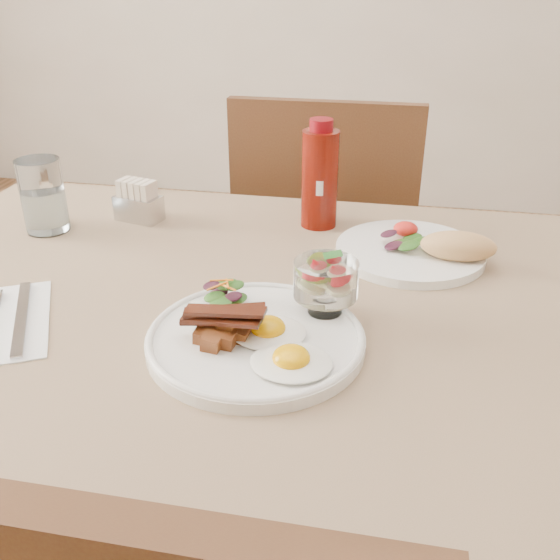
{
  "coord_description": "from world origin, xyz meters",
  "views": [
    {
      "loc": [
        0.16,
        -0.76,
        1.2
      ],
      "look_at": [
        0.02,
        -0.05,
        0.82
      ],
      "focal_mm": 40.0,
      "sensor_mm": 36.0,
      "label": 1
    }
  ],
  "objects_px": {
    "sugar_caddy": "(138,203)",
    "fruit_cup": "(326,280)",
    "main_plate": "(256,340)",
    "chair_far": "(326,254)",
    "ketchup_bottle": "(320,177)",
    "second_plate": "(421,249)",
    "table": "(274,355)",
    "hot_sauce_bottle": "(319,194)",
    "water_glass": "(44,200)"
  },
  "relations": [
    {
      "from": "sugar_caddy",
      "to": "fruit_cup",
      "type": "bearing_deg",
      "value": -23.64
    },
    {
      "from": "main_plate",
      "to": "sugar_caddy",
      "type": "relative_size",
      "value": 3.0
    },
    {
      "from": "chair_far",
      "to": "ketchup_bottle",
      "type": "height_order",
      "value": "ketchup_bottle"
    },
    {
      "from": "second_plate",
      "to": "ketchup_bottle",
      "type": "xyz_separation_m",
      "value": [
        -0.19,
        0.11,
        0.08
      ]
    },
    {
      "from": "chair_far",
      "to": "fruit_cup",
      "type": "xyz_separation_m",
      "value": [
        0.08,
        -0.7,
        0.29
      ]
    },
    {
      "from": "table",
      "to": "main_plate",
      "type": "xyz_separation_m",
      "value": [
        -0.0,
        -0.11,
        0.1
      ]
    },
    {
      "from": "table",
      "to": "chair_far",
      "type": "relative_size",
      "value": 1.43
    },
    {
      "from": "hot_sauce_bottle",
      "to": "water_glass",
      "type": "relative_size",
      "value": 1.03
    },
    {
      "from": "ketchup_bottle",
      "to": "hot_sauce_bottle",
      "type": "relative_size",
      "value": 1.44
    },
    {
      "from": "chair_far",
      "to": "sugar_caddy",
      "type": "relative_size",
      "value": 9.95
    },
    {
      "from": "chair_far",
      "to": "sugar_caddy",
      "type": "distance_m",
      "value": 0.57
    },
    {
      "from": "ketchup_bottle",
      "to": "chair_far",
      "type": "bearing_deg",
      "value": 93.61
    },
    {
      "from": "table",
      "to": "sugar_caddy",
      "type": "distance_m",
      "value": 0.43
    },
    {
      "from": "chair_far",
      "to": "second_plate",
      "type": "relative_size",
      "value": 3.6
    },
    {
      "from": "ketchup_bottle",
      "to": "water_glass",
      "type": "height_order",
      "value": "ketchup_bottle"
    },
    {
      "from": "table",
      "to": "water_glass",
      "type": "height_order",
      "value": "water_glass"
    },
    {
      "from": "second_plate",
      "to": "chair_far",
      "type": "bearing_deg",
      "value": 114.01
    },
    {
      "from": "second_plate",
      "to": "hot_sauce_bottle",
      "type": "distance_m",
      "value": 0.21
    },
    {
      "from": "table",
      "to": "sugar_caddy",
      "type": "bearing_deg",
      "value": 139.52
    },
    {
      "from": "chair_far",
      "to": "water_glass",
      "type": "height_order",
      "value": "chair_far"
    },
    {
      "from": "table",
      "to": "chair_far",
      "type": "distance_m",
      "value": 0.68
    },
    {
      "from": "chair_far",
      "to": "table",
      "type": "bearing_deg",
      "value": -90.0
    },
    {
      "from": "chair_far",
      "to": "fruit_cup",
      "type": "distance_m",
      "value": 0.76
    },
    {
      "from": "main_plate",
      "to": "hot_sauce_bottle",
      "type": "distance_m",
      "value": 0.41
    },
    {
      "from": "chair_far",
      "to": "ketchup_bottle",
      "type": "bearing_deg",
      "value": -86.39
    },
    {
      "from": "chair_far",
      "to": "ketchup_bottle",
      "type": "distance_m",
      "value": 0.48
    },
    {
      "from": "main_plate",
      "to": "ketchup_bottle",
      "type": "bearing_deg",
      "value": 86.81
    },
    {
      "from": "table",
      "to": "chair_far",
      "type": "xyz_separation_m",
      "value": [
        0.0,
        0.66,
        -0.14
      ]
    },
    {
      "from": "fruit_cup",
      "to": "hot_sauce_bottle",
      "type": "height_order",
      "value": "hot_sauce_bottle"
    },
    {
      "from": "table",
      "to": "second_plate",
      "type": "xyz_separation_m",
      "value": [
        0.21,
        0.2,
        0.11
      ]
    },
    {
      "from": "hot_sauce_bottle",
      "to": "table",
      "type": "bearing_deg",
      "value": -94.78
    },
    {
      "from": "sugar_caddy",
      "to": "second_plate",
      "type": "bearing_deg",
      "value": 6.23
    },
    {
      "from": "fruit_cup",
      "to": "ketchup_bottle",
      "type": "bearing_deg",
      "value": 99.2
    },
    {
      "from": "chair_far",
      "to": "water_glass",
      "type": "bearing_deg",
      "value": -133.96
    },
    {
      "from": "second_plate",
      "to": "sugar_caddy",
      "type": "distance_m",
      "value": 0.53
    },
    {
      "from": "table",
      "to": "fruit_cup",
      "type": "distance_m",
      "value": 0.18
    },
    {
      "from": "fruit_cup",
      "to": "sugar_caddy",
      "type": "relative_size",
      "value": 0.93
    },
    {
      "from": "water_glass",
      "to": "ketchup_bottle",
      "type": "bearing_deg",
      "value": 13.86
    },
    {
      "from": "main_plate",
      "to": "table",
      "type": "bearing_deg",
      "value": 89.57
    },
    {
      "from": "ketchup_bottle",
      "to": "hot_sauce_bottle",
      "type": "height_order",
      "value": "ketchup_bottle"
    },
    {
      "from": "fruit_cup",
      "to": "second_plate",
      "type": "height_order",
      "value": "fruit_cup"
    },
    {
      "from": "main_plate",
      "to": "hot_sauce_bottle",
      "type": "relative_size",
      "value": 2.06
    },
    {
      "from": "table",
      "to": "fruit_cup",
      "type": "relative_size",
      "value": 15.23
    },
    {
      "from": "sugar_caddy",
      "to": "water_glass",
      "type": "height_order",
      "value": "water_glass"
    },
    {
      "from": "ketchup_bottle",
      "to": "sugar_caddy",
      "type": "height_order",
      "value": "ketchup_bottle"
    },
    {
      "from": "table",
      "to": "water_glass",
      "type": "xyz_separation_m",
      "value": [
        -0.46,
        0.19,
        0.15
      ]
    },
    {
      "from": "fruit_cup",
      "to": "water_glass",
      "type": "height_order",
      "value": "water_glass"
    },
    {
      "from": "water_glass",
      "to": "fruit_cup",
      "type": "bearing_deg",
      "value": -22.67
    },
    {
      "from": "main_plate",
      "to": "sugar_caddy",
      "type": "distance_m",
      "value": 0.49
    },
    {
      "from": "fruit_cup",
      "to": "second_plate",
      "type": "relative_size",
      "value": 0.34
    }
  ]
}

